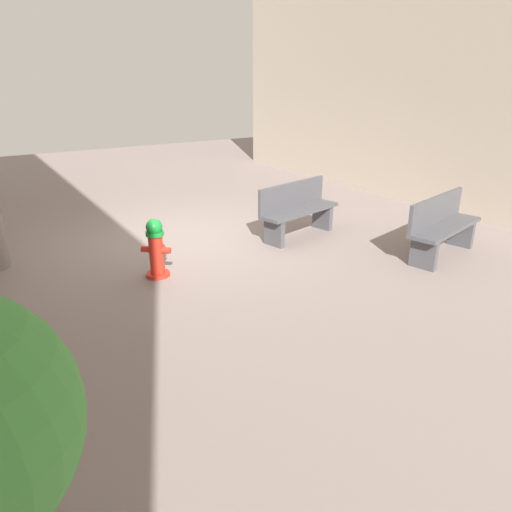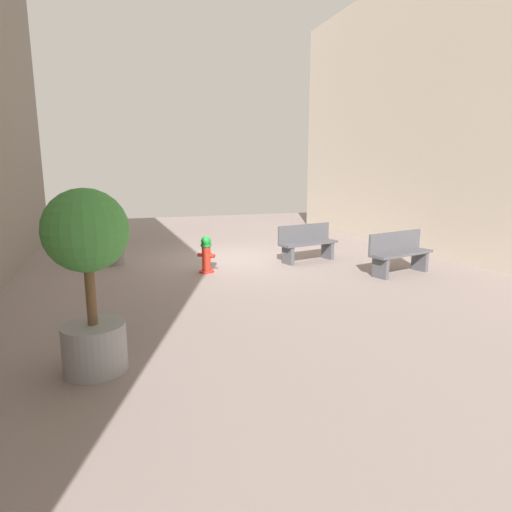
% 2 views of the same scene
% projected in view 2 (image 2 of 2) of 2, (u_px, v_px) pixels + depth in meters
% --- Properties ---
extents(ground_plane, '(23.40, 23.40, 0.00)m').
position_uv_depth(ground_plane, '(236.00, 259.00, 11.35)').
color(ground_plane, gray).
extents(building_facade_left, '(0.70, 18.00, 7.99)m').
position_uv_depth(building_facade_left, '(495.00, 98.00, 9.93)').
color(building_facade_left, beige).
rests_on(building_facade_left, ground_plane).
extents(fire_hydrant, '(0.38, 0.38, 0.85)m').
position_uv_depth(fire_hydrant, '(206.00, 254.00, 9.70)').
color(fire_hydrant, red).
rests_on(fire_hydrant, ground_plane).
extents(bench_near, '(1.71, 0.80, 0.95)m').
position_uv_depth(bench_near, '(307.00, 242.00, 10.96)').
color(bench_near, '#4C4C51').
rests_on(bench_near, ground_plane).
extents(bench_far, '(1.76, 0.83, 0.95)m').
position_uv_depth(bench_far, '(399.00, 252.00, 9.56)').
color(bench_far, '#4C4C51').
rests_on(bench_far, ground_plane).
extents(planter_tree, '(0.92, 0.92, 2.10)m').
position_uv_depth(planter_tree, '(88.00, 263.00, 4.66)').
color(planter_tree, gray).
rests_on(planter_tree, ground_plane).
extents(trash_bin, '(0.60, 0.60, 0.85)m').
position_uv_depth(trash_bin, '(112.00, 248.00, 10.55)').
color(trash_bin, slate).
rests_on(trash_bin, ground_plane).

